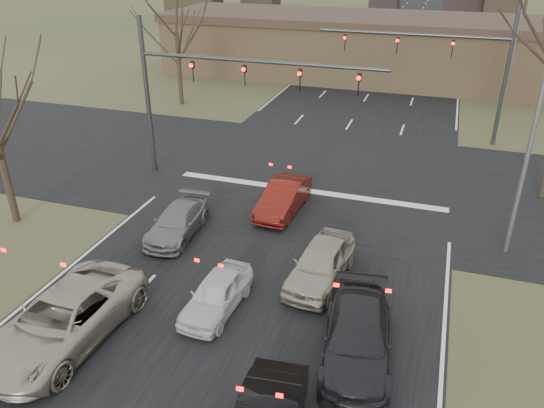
{
  "coord_description": "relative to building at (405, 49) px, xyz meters",
  "views": [
    {
      "loc": [
        5.79,
        -10.11,
        11.26
      ],
      "look_at": [
        0.03,
        7.34,
        2.0
      ],
      "focal_mm": 35.0,
      "sensor_mm": 36.0,
      "label": 1
    }
  ],
  "objects": [
    {
      "name": "car_white_sedan",
      "position": [
        -2.5,
        -34.98,
        -2.05
      ],
      "size": [
        1.62,
        3.66,
        1.22
      ],
      "primitive_type": "imported",
      "rotation": [
        0.0,
        0.0,
        -0.05
      ],
      "color": "silver",
      "rests_on": "ground"
    },
    {
      "name": "mast_arm_near",
      "position": [
        -7.23,
        -25.0,
        2.41
      ],
      "size": [
        12.12,
        0.24,
        8.0
      ],
      "color": "#383A3D",
      "rests_on": "ground"
    },
    {
      "name": "car_silver_ahead",
      "position": [
        0.4,
        -32.24,
        -1.93
      ],
      "size": [
        2.13,
        4.45,
        1.47
      ],
      "primitive_type": "imported",
      "rotation": [
        0.0,
        0.0,
        -0.09
      ],
      "color": "#A39B84",
      "rests_on": "ground"
    },
    {
      "name": "streetlight_right_near",
      "position": [
        6.82,
        -28.0,
        2.92
      ],
      "size": [
        2.34,
        0.25,
        10.0
      ],
      "color": "gray",
      "rests_on": "ground"
    },
    {
      "name": "road_main",
      "position": [
        -2.0,
        22.0,
        -2.66
      ],
      "size": [
        14.0,
        300.0,
        0.02
      ],
      "primitive_type": "cube",
      "color": "black",
      "rests_on": "ground"
    },
    {
      "name": "car_red_ahead",
      "position": [
        -2.5,
        -27.41,
        -1.97
      ],
      "size": [
        1.64,
        4.26,
        1.39
      ],
      "primitive_type": "imported",
      "rotation": [
        0.0,
        0.0,
        -0.04
      ],
      "color": "#59120C",
      "rests_on": "ground"
    },
    {
      "name": "building",
      "position": [
        0.0,
        0.0,
        0.0
      ],
      "size": [
        42.4,
        10.4,
        5.3
      ],
      "color": "#90724D",
      "rests_on": "ground"
    },
    {
      "name": "streetlight_right_far",
      "position": [
        7.32,
        -11.0,
        2.92
      ],
      "size": [
        2.34,
        0.25,
        10.0
      ],
      "color": "gray",
      "rests_on": "ground"
    },
    {
      "name": "car_charcoal_sedan",
      "position": [
        2.37,
        -35.76,
        -1.95
      ],
      "size": [
        2.59,
        5.11,
        1.42
      ],
      "primitive_type": "imported",
      "rotation": [
        0.0,
        0.0,
        0.13
      ],
      "color": "black",
      "rests_on": "ground"
    },
    {
      "name": "tree_left_far",
      "position": [
        -15.0,
        -13.0,
        4.68
      ],
      "size": [
        5.7,
        5.7,
        9.5
      ],
      "color": "black",
      "rests_on": "ground"
    },
    {
      "name": "car_grey_ahead",
      "position": [
        -6.09,
        -30.84,
        -2.07
      ],
      "size": [
        1.92,
        4.21,
        1.19
      ],
      "primitive_type": "imported",
      "rotation": [
        0.0,
        0.0,
        0.06
      ],
      "color": "slate",
      "rests_on": "ground"
    },
    {
      "name": "ground",
      "position": [
        -2.0,
        -38.0,
        -2.67
      ],
      "size": [
        360.0,
        360.0,
        0.0
      ],
      "primitive_type": "plane",
      "color": "#394424",
      "rests_on": "ground"
    },
    {
      "name": "mast_arm_far",
      "position": [
        4.18,
        -15.0,
        2.35
      ],
      "size": [
        11.12,
        0.24,
        8.0
      ],
      "color": "#383A3D",
      "rests_on": "ground"
    },
    {
      "name": "car_silver_suv",
      "position": [
        -6.33,
        -37.85,
        -1.85
      ],
      "size": [
        2.98,
        5.96,
        1.62
      ],
      "primitive_type": "imported",
      "rotation": [
        0.0,
        0.0,
        -0.05
      ],
      "color": "#AC9E8B",
      "rests_on": "ground"
    },
    {
      "name": "road_cross",
      "position": [
        -2.0,
        -23.0,
        -2.65
      ],
      "size": [
        200.0,
        14.0,
        0.02
      ],
      "primitive_type": "cube",
      "color": "black",
      "rests_on": "ground"
    }
  ]
}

